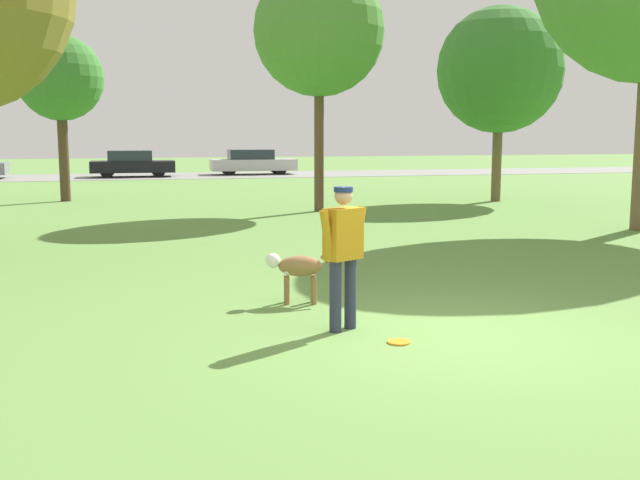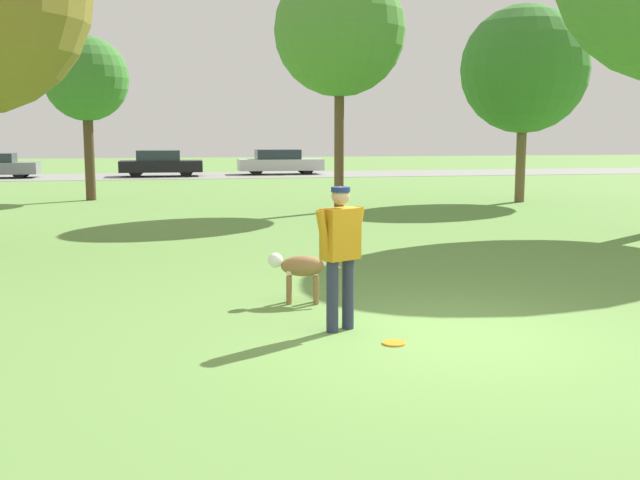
{
  "view_description": "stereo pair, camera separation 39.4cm",
  "coord_description": "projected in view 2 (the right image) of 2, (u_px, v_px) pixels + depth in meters",
  "views": [
    {
      "loc": [
        -3.28,
        -7.14,
        2.13
      ],
      "look_at": [
        -1.14,
        1.19,
        0.9
      ],
      "focal_mm": 42.0,
      "sensor_mm": 36.0,
      "label": 1
    },
    {
      "loc": [
        -2.89,
        -7.23,
        2.13
      ],
      "look_at": [
        -1.14,
        1.19,
        0.9
      ],
      "focal_mm": 42.0,
      "sensor_mm": 36.0,
      "label": 2
    }
  ],
  "objects": [
    {
      "name": "parked_car_black",
      "position": [
        160.0,
        163.0,
        37.02
      ],
      "size": [
        4.04,
        1.83,
        1.3
      ],
      "rotation": [
        0.0,
        0.0,
        -0.02
      ],
      "color": "black",
      "rests_on": "ground_plane"
    },
    {
      "name": "tree_mid_center",
      "position": [
        339.0,
        31.0,
        19.9
      ],
      "size": [
        3.51,
        3.51,
        6.61
      ],
      "color": "brown",
      "rests_on": "ground_plane"
    },
    {
      "name": "parked_car_silver",
      "position": [
        280.0,
        162.0,
        38.97
      ],
      "size": [
        4.39,
        1.73,
        1.29
      ],
      "rotation": [
        0.0,
        0.0,
        -0.01
      ],
      "color": "#B7B7BC",
      "rests_on": "ground_plane"
    },
    {
      "name": "tree_far_right",
      "position": [
        524.0,
        70.0,
        22.8
      ],
      "size": [
        3.88,
        3.88,
        6.0
      ],
      "color": "brown",
      "rests_on": "ground_plane"
    },
    {
      "name": "person",
      "position": [
        340.0,
        247.0,
        8.02
      ],
      "size": [
        0.63,
        0.39,
        1.57
      ],
      "rotation": [
        0.0,
        0.0,
        0.49
      ],
      "color": "#2D334C",
      "rests_on": "ground_plane"
    },
    {
      "name": "tree_far_left",
      "position": [
        86.0,
        80.0,
        23.46
      ],
      "size": [
        2.65,
        2.65,
        5.15
      ],
      "color": "#4C3826",
      "rests_on": "ground_plane"
    },
    {
      "name": "far_road_strip",
      "position": [
        222.0,
        175.0,
        38.1
      ],
      "size": [
        120.0,
        6.0,
        0.01
      ],
      "color": "gray",
      "rests_on": "ground_plane"
    },
    {
      "name": "ground_plane",
      "position": [
        449.0,
        337.0,
        7.89
      ],
      "size": [
        120.0,
        120.0,
        0.0
      ],
      "primitive_type": "plane",
      "color": "#608C42"
    },
    {
      "name": "frisbee",
      "position": [
        394.0,
        343.0,
        7.62
      ],
      "size": [
        0.24,
        0.24,
        0.02
      ],
      "color": "orange",
      "rests_on": "ground_plane"
    },
    {
      "name": "dog",
      "position": [
        299.0,
        268.0,
        9.4
      ],
      "size": [
        0.92,
        0.36,
        0.64
      ],
      "rotation": [
        0.0,
        0.0,
        2.95
      ],
      "color": "olive",
      "rests_on": "ground_plane"
    }
  ]
}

